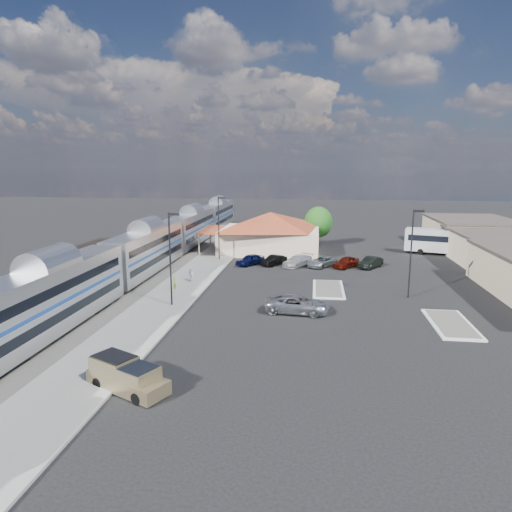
# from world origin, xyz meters

# --- Properties ---
(ground) EXTENTS (280.00, 280.00, 0.00)m
(ground) POSITION_xyz_m (0.00, 0.00, 0.00)
(ground) COLOR black
(ground) RESTS_ON ground
(railbed) EXTENTS (16.00, 100.00, 0.12)m
(railbed) POSITION_xyz_m (-21.00, 8.00, 0.06)
(railbed) COLOR #4C4944
(railbed) RESTS_ON ground
(platform) EXTENTS (5.50, 92.00, 0.18)m
(platform) POSITION_xyz_m (-12.00, 6.00, 0.09)
(platform) COLOR gray
(platform) RESTS_ON ground
(passenger_train) EXTENTS (3.00, 104.00, 5.55)m
(passenger_train) POSITION_xyz_m (-18.00, 6.63, 2.87)
(passenger_train) COLOR silver
(passenger_train) RESTS_ON ground
(freight_cars) EXTENTS (2.80, 46.00, 4.00)m
(freight_cars) POSITION_xyz_m (-24.00, 2.25, 1.93)
(freight_cars) COLOR black
(freight_cars) RESTS_ON ground
(station_depot) EXTENTS (18.35, 12.24, 6.20)m
(station_depot) POSITION_xyz_m (-4.56, 24.00, 3.13)
(station_depot) COLOR #CBB394
(station_depot) RESTS_ON ground
(traffic_island_south) EXTENTS (3.30, 7.50, 0.21)m
(traffic_island_south) POSITION_xyz_m (4.00, 2.00, 0.10)
(traffic_island_south) COLOR silver
(traffic_island_south) RESTS_ON ground
(traffic_island_north) EXTENTS (3.30, 7.50, 0.21)m
(traffic_island_north) POSITION_xyz_m (14.00, -8.00, 0.10)
(traffic_island_north) COLOR silver
(traffic_island_north) RESTS_ON ground
(lamp_plat_s) EXTENTS (1.08, 0.25, 9.00)m
(lamp_plat_s) POSITION_xyz_m (-10.90, -6.00, 5.34)
(lamp_plat_s) COLOR black
(lamp_plat_s) RESTS_ON ground
(lamp_plat_n) EXTENTS (1.08, 0.25, 9.00)m
(lamp_plat_n) POSITION_xyz_m (-10.90, 16.00, 5.34)
(lamp_plat_n) COLOR black
(lamp_plat_n) RESTS_ON ground
(lamp_lot) EXTENTS (1.08, 0.25, 9.00)m
(lamp_lot) POSITION_xyz_m (12.10, 0.00, 5.34)
(lamp_lot) COLOR black
(lamp_lot) RESTS_ON ground
(tree_depot) EXTENTS (4.71, 4.71, 6.63)m
(tree_depot) POSITION_xyz_m (3.00, 30.00, 4.02)
(tree_depot) COLOR #382314
(tree_depot) RESTS_ON ground
(pickup_truck) EXTENTS (5.62, 4.11, 1.84)m
(pickup_truck) POSITION_xyz_m (-8.50, -22.38, 0.87)
(pickup_truck) COLOR #96835C
(pickup_truck) RESTS_ON ground
(suv) EXTENTS (6.01, 3.16, 1.61)m
(suv) POSITION_xyz_m (0.93, -6.40, 0.81)
(suv) COLOR #AAADB2
(suv) RESTS_ON ground
(coach_bus) EXTENTS (12.18, 6.02, 3.83)m
(coach_bus) POSITION_xyz_m (22.19, 24.21, 2.21)
(coach_bus) COLOR white
(coach_bus) RESTS_ON ground
(person_a) EXTENTS (0.58, 0.69, 1.61)m
(person_a) POSITION_xyz_m (-12.06, -1.44, 0.98)
(person_a) COLOR #CDDB44
(person_a) RESTS_ON platform
(person_b) EXTENTS (0.83, 0.96, 1.68)m
(person_b) POSITION_xyz_m (-11.70, 3.16, 1.02)
(person_b) COLOR silver
(person_b) RESTS_ON platform
(parked_car_a) EXTENTS (4.15, 4.49, 1.49)m
(parked_car_a) POSITION_xyz_m (-6.18, 13.43, 0.75)
(parked_car_a) COLOR #0C123E
(parked_car_a) RESTS_ON ground
(parked_car_b) EXTENTS (3.55, 4.24, 1.37)m
(parked_car_b) POSITION_xyz_m (-2.98, 13.73, 0.68)
(parked_car_b) COLOR black
(parked_car_b) RESTS_ON ground
(parked_car_c) EXTENTS (4.54, 5.41, 1.48)m
(parked_car_c) POSITION_xyz_m (0.22, 13.43, 0.74)
(parked_car_c) COLOR silver
(parked_car_c) RESTS_ON ground
(parked_car_d) EXTENTS (4.64, 5.36, 1.37)m
(parked_car_d) POSITION_xyz_m (3.42, 13.73, 0.69)
(parked_car_d) COLOR gray
(parked_car_d) RESTS_ON ground
(parked_car_e) EXTENTS (4.02, 4.52, 1.48)m
(parked_car_e) POSITION_xyz_m (6.62, 13.43, 0.74)
(parked_car_e) COLOR maroon
(parked_car_e) RESTS_ON ground
(parked_car_f) EXTENTS (3.75, 4.53, 1.46)m
(parked_car_f) POSITION_xyz_m (9.82, 13.73, 0.73)
(parked_car_f) COLOR black
(parked_car_f) RESTS_ON ground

